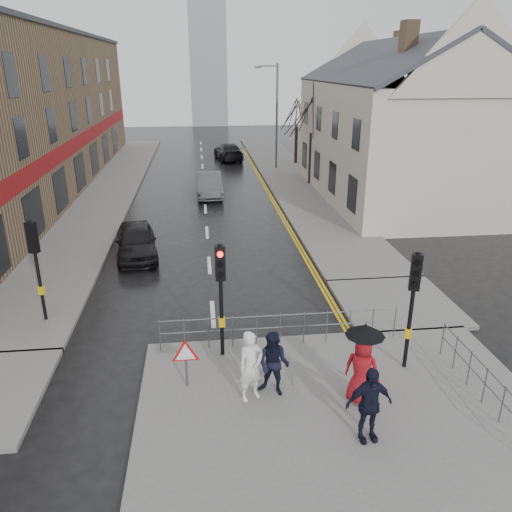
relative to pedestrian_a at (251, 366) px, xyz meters
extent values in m
plane|color=black|center=(-0.81, 1.91, -1.06)|extent=(120.00, 120.00, 0.00)
cube|color=#605E5B|center=(2.19, -1.59, -0.99)|extent=(10.00, 9.00, 0.14)
cube|color=#605E5B|center=(-7.31, 24.91, -0.99)|extent=(4.00, 44.00, 0.14)
cube|color=#605E5B|center=(5.69, 26.91, -0.99)|extent=(4.00, 40.00, 0.14)
cube|color=#605E5B|center=(5.69, 4.91, -0.99)|extent=(4.00, 4.20, 0.14)
cube|color=#7F6449|center=(-12.81, 23.91, 3.94)|extent=(8.00, 42.00, 10.00)
cube|color=beige|center=(11.19, 19.91, 2.44)|extent=(9.00, 16.00, 7.00)
cube|color=#7F6449|center=(9.69, 15.91, 8.14)|extent=(0.70, 0.90, 1.80)
cube|color=#7F6449|center=(12.39, 23.91, 8.14)|extent=(0.70, 0.90, 1.80)
cube|color=#92959A|center=(0.69, 63.91, 7.94)|extent=(5.00, 5.00, 18.00)
cylinder|color=black|center=(-0.61, 2.11, 0.78)|extent=(0.11, 0.11, 3.40)
cube|color=black|center=(-0.61, 2.11, 1.93)|extent=(0.28, 0.22, 1.00)
cylinder|color=#FF0C07|center=(-0.61, 1.97, 2.23)|extent=(0.16, 0.04, 0.16)
cylinder|color=black|center=(-0.61, 1.97, 1.93)|extent=(0.16, 0.04, 0.16)
cylinder|color=black|center=(-0.61, 1.97, 1.63)|extent=(0.16, 0.04, 0.16)
cube|color=gold|center=(-0.61, 2.11, 0.13)|extent=(0.18, 0.14, 0.28)
cylinder|color=black|center=(4.39, 0.91, 0.78)|extent=(0.11, 0.11, 3.40)
cube|color=black|center=(4.39, 0.91, 1.93)|extent=(0.34, 0.30, 1.00)
cylinder|color=black|center=(4.34, 0.78, 2.23)|extent=(0.16, 0.09, 0.16)
cylinder|color=black|center=(4.34, 0.78, 1.93)|extent=(0.16, 0.09, 0.16)
cylinder|color=black|center=(4.34, 0.78, 1.63)|extent=(0.16, 0.09, 0.16)
cube|color=gold|center=(4.39, 0.91, 0.13)|extent=(0.22, 0.19, 0.28)
cylinder|color=black|center=(-6.31, 4.91, 0.78)|extent=(0.11, 0.11, 3.40)
cube|color=black|center=(-6.31, 4.91, 1.93)|extent=(0.34, 0.30, 1.00)
cylinder|color=black|center=(-6.26, 5.04, 2.23)|extent=(0.16, 0.09, 0.16)
cylinder|color=black|center=(-6.26, 5.04, 1.93)|extent=(0.16, 0.09, 0.16)
cylinder|color=black|center=(-6.26, 5.04, 1.63)|extent=(0.16, 0.09, 0.16)
cube|color=gold|center=(-6.31, 4.91, 0.13)|extent=(0.22, 0.19, 0.28)
cylinder|color=#595B5E|center=(-2.41, 2.51, -0.42)|extent=(0.04, 0.04, 1.00)
cylinder|color=#595B5E|center=(4.69, 2.51, -0.42)|extent=(0.04, 0.04, 1.00)
cylinder|color=#595B5E|center=(1.14, 2.51, 0.03)|extent=(7.10, 0.04, 0.04)
cylinder|color=#595B5E|center=(1.14, 2.51, -0.37)|extent=(7.10, 0.04, 0.04)
cylinder|color=#595B5E|center=(5.69, 1.41, -0.42)|extent=(0.04, 0.04, 1.00)
cylinder|color=#595B5E|center=(5.69, -0.84, 0.03)|extent=(0.04, 4.50, 0.04)
cylinder|color=#595B5E|center=(5.69, -0.84, -0.37)|extent=(0.04, 4.50, 0.04)
cylinder|color=#595B5E|center=(-1.61, 0.71, -0.50)|extent=(0.06, 0.06, 0.85)
cylinder|color=red|center=(-1.61, 0.71, 0.03)|extent=(0.80, 0.03, 0.80)
cylinder|color=white|center=(-1.61, 0.69, 0.03)|extent=(0.60, 0.03, 0.60)
cylinder|color=#595B5E|center=(5.19, 29.91, 3.08)|extent=(0.16, 0.16, 8.00)
cylinder|color=#595B5E|center=(4.49, 29.91, 6.88)|extent=(1.40, 0.10, 0.10)
cube|color=#595B5E|center=(3.69, 29.91, 6.78)|extent=(0.50, 0.25, 0.18)
cylinder|color=#2D2219|center=(6.69, 23.91, 0.83)|extent=(0.26, 0.26, 3.50)
cylinder|color=#2D2219|center=(7.19, 31.91, 0.58)|extent=(0.26, 0.26, 3.00)
imported|color=white|center=(0.00, 0.00, 0.00)|extent=(0.80, 0.69, 1.85)
imported|color=black|center=(0.58, 0.12, -0.06)|extent=(1.04, 0.96, 1.72)
imported|color=maroon|center=(2.68, -0.43, -0.02)|extent=(1.05, 0.97, 1.80)
cylinder|color=black|center=(2.68, -0.43, 0.08)|extent=(0.02, 0.02, 2.00)
cone|color=black|center=(2.68, -0.43, 1.08)|extent=(0.96, 0.96, 0.28)
imported|color=black|center=(2.41, -1.75, -0.01)|extent=(1.11, 0.54, 1.83)
imported|color=black|center=(-3.98, 10.84, -0.33)|extent=(2.29, 4.48, 1.46)
imported|color=#424547|center=(-0.48, 21.49, -0.31)|extent=(1.66, 4.57, 1.50)
imported|color=black|center=(1.58, 34.77, -0.33)|extent=(2.65, 5.27, 1.47)
camera|label=1|loc=(-1.06, -10.43, 6.92)|focal=35.00mm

